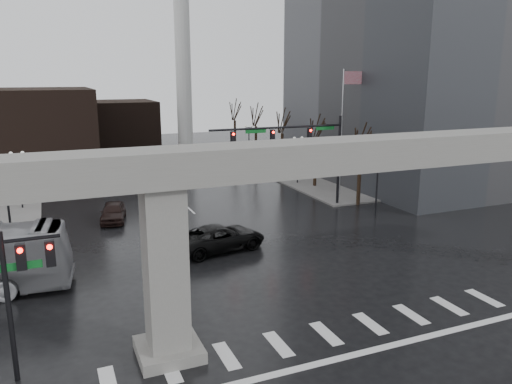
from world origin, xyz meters
TOP-DOWN VIEW (x-y plane):
  - ground at (0.00, 0.00)m, footprint 160.00×160.00m
  - sidewalk_ne at (26.00, 36.00)m, footprint 28.00×36.00m
  - elevated_guideway at (1.26, 0.00)m, footprint 48.00×2.60m
  - building_far_left at (-14.00, 42.00)m, footprint 16.00×14.00m
  - building_far_mid at (-2.00, 52.00)m, footprint 10.00×10.00m
  - smokestack at (6.00, 46.00)m, footprint 3.60×3.60m
  - signal_mast_arm at (8.99, 18.80)m, footprint 12.12×0.43m
  - signal_left_pole at (-12.25, 0.50)m, footprint 2.30×0.30m
  - flagpole_assembly at (15.29, 22.00)m, footprint 2.06×0.12m
  - lamp_right_0 at (13.50, 14.00)m, footprint 1.22×0.32m
  - lamp_right_1 at (13.50, 28.00)m, footprint 1.22×0.32m
  - lamp_right_2 at (13.50, 42.00)m, footprint 1.22×0.32m
  - lamp_left_0 at (-13.50, 14.00)m, footprint 1.22×0.32m
  - lamp_left_1 at (-13.50, 28.00)m, footprint 1.22×0.32m
  - lamp_left_2 at (-13.50, 42.00)m, footprint 1.22×0.32m
  - tree_right_0 at (14.53, 18.02)m, footprint 1.09×1.58m
  - tree_right_1 at (14.53, 26.02)m, footprint 1.09×1.61m
  - tree_right_2 at (14.53, 34.02)m, footprint 1.10×1.63m
  - tree_right_3 at (14.53, 42.02)m, footprint 1.11×1.66m
  - tree_right_4 at (14.53, 50.02)m, footprint 1.12×1.69m
  - pickup_truck at (-0.88, 11.42)m, footprint 6.60×3.86m
  - far_car at (-6.62, 21.13)m, footprint 2.68×4.78m

SIDE VIEW (x-z plane):
  - ground at x=0.00m, z-range 0.00..0.00m
  - sidewalk_ne at x=26.00m, z-range 0.00..0.15m
  - far_car at x=-6.62m, z-range 0.00..1.53m
  - pickup_truck at x=-0.88m, z-range 0.00..1.72m
  - tree_right_0 at x=14.53m, z-range -0.97..6.54m
  - tree_right_1 at x=14.53m, z-range -0.99..6.69m
  - tree_right_2 at x=14.53m, z-range -1.01..6.84m
  - tree_right_3 at x=14.53m, z-range -1.03..6.99m
  - tree_right_4 at x=14.53m, z-range -1.05..7.14m
  - lamp_right_0 at x=13.50m, z-range 0.92..6.03m
  - lamp_right_1 at x=13.50m, z-range 0.92..6.03m
  - lamp_right_2 at x=13.50m, z-range 0.92..6.03m
  - lamp_left_0 at x=-13.50m, z-range 0.92..6.03m
  - lamp_left_1 at x=-13.50m, z-range 0.92..6.03m
  - lamp_left_2 at x=-13.50m, z-range 0.92..6.03m
  - building_far_mid at x=-2.00m, z-range 0.00..8.00m
  - signal_left_pole at x=-12.25m, z-range 1.07..7.07m
  - building_far_left at x=-14.00m, z-range 0.00..10.00m
  - signal_mast_arm at x=8.99m, z-range 1.83..9.83m
  - elevated_guideway at x=1.26m, z-range 2.53..11.23m
  - flagpole_assembly at x=15.29m, z-range 1.53..13.53m
  - smokestack at x=6.00m, z-range -1.65..28.35m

